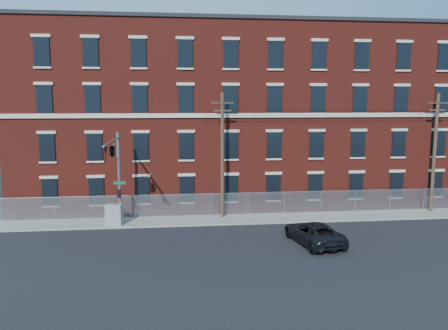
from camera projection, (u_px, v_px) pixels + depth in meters
name	position (u px, v px, depth m)	size (l,w,h in m)	color
ground	(202.00, 241.00, 29.60)	(140.00, 140.00, 0.00)	black
sidewalk	(343.00, 216.00, 35.80)	(65.00, 3.00, 0.12)	gray
mill_building	(313.00, 115.00, 43.44)	(55.30, 14.32, 16.30)	maroon
chain_link_fence	(338.00, 201.00, 36.94)	(59.06, 0.06, 1.85)	#A5A8AD
traffic_signal_mast	(114.00, 160.00, 30.34)	(0.90, 6.75, 7.00)	#9EA0A5
utility_pole_near	(222.00, 153.00, 34.57)	(1.80, 0.28, 10.00)	#483624
utility_pole_mid	(435.00, 151.00, 36.50)	(1.80, 0.28, 10.00)	#483624
overhead_wires	(438.00, 105.00, 35.96)	(40.00, 0.62, 0.62)	black
pickup_truck	(313.00, 233.00, 28.90)	(2.42, 5.25, 1.46)	black
utility_cabinet	(114.00, 215.00, 32.91)	(1.27, 0.63, 1.58)	gray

